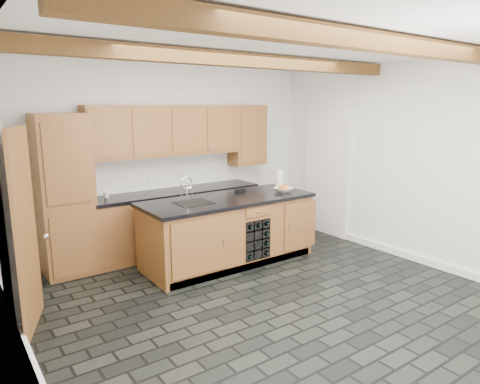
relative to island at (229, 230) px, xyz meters
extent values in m
plane|color=black|center=(-0.31, -1.28, -0.46)|extent=(5.00, 5.00, 0.00)
plane|color=white|center=(-0.31, 1.22, 0.94)|extent=(5.00, 0.00, 5.00)
plane|color=white|center=(-2.81, -1.28, 0.94)|extent=(0.00, 5.00, 5.00)
plane|color=white|center=(2.19, -1.28, 0.94)|extent=(0.00, 5.00, 5.00)
plane|color=white|center=(-0.31, -1.28, 2.34)|extent=(5.00, 5.00, 0.00)
cube|color=brown|center=(-0.31, -2.48, 2.24)|extent=(4.90, 0.15, 0.15)
cube|color=brown|center=(-0.31, -0.68, 2.24)|extent=(4.90, 0.15, 0.15)
cube|color=white|center=(-2.79, -1.28, -0.41)|extent=(0.04, 5.00, 0.10)
cube|color=white|center=(2.17, -1.28, -0.41)|extent=(0.04, 5.00, 0.10)
cube|color=white|center=(-2.78, 0.02, 0.56)|extent=(0.06, 0.94, 2.04)
cube|color=#995B31|center=(-2.63, -0.33, 0.54)|extent=(0.31, 0.77, 2.00)
cube|color=white|center=(2.16, 0.22, 0.56)|extent=(0.06, 0.98, 2.04)
cube|color=black|center=(2.19, 0.22, 0.54)|extent=(0.02, 0.86, 1.96)
cube|color=#995B31|center=(-1.96, 0.92, 0.59)|extent=(0.65, 0.60, 2.10)
cube|color=#995B31|center=(-0.33, 0.92, -0.02)|extent=(2.60, 0.60, 0.88)
cube|color=black|center=(-0.33, 0.92, 0.44)|extent=(2.64, 0.62, 0.05)
cube|color=white|center=(-0.33, 1.21, 0.73)|extent=(2.60, 0.02, 0.52)
cube|color=#995B31|center=(-0.43, 1.04, 1.36)|extent=(2.40, 0.35, 0.75)
cube|color=#995B31|center=(1.07, 1.04, 1.24)|extent=(0.60, 0.35, 1.00)
cube|color=#995B31|center=(-0.01, 0.02, -0.02)|extent=(2.40, 0.90, 0.88)
cube|color=black|center=(-0.01, 0.02, 0.44)|extent=(2.46, 0.96, 0.05)
cube|color=#995B31|center=(-0.73, -0.45, 0.02)|extent=(0.80, 0.02, 0.70)
cube|color=#995B31|center=(0.94, -0.45, 0.02)|extent=(0.60, 0.02, 0.70)
cube|color=black|center=(0.17, -0.29, -0.06)|extent=(0.42, 0.30, 0.56)
cylinder|color=black|center=(0.03, -0.33, 0.15)|extent=(0.07, 0.26, 0.07)
cylinder|color=black|center=(0.17, -0.33, 0.15)|extent=(0.07, 0.26, 0.07)
cylinder|color=black|center=(0.31, -0.33, 0.01)|extent=(0.07, 0.26, 0.07)
cylinder|color=black|center=(0.31, -0.33, -0.27)|extent=(0.07, 0.26, 0.07)
cylinder|color=black|center=(0.31, -0.33, -0.13)|extent=(0.07, 0.26, 0.07)
cylinder|color=black|center=(0.31, -0.33, 0.15)|extent=(0.07, 0.26, 0.07)
cylinder|color=black|center=(0.03, -0.33, -0.27)|extent=(0.07, 0.26, 0.07)
cube|color=black|center=(-0.56, 0.02, 0.46)|extent=(0.45, 0.40, 0.02)
cylinder|color=silver|center=(-0.56, 0.20, 0.57)|extent=(0.02, 0.02, 0.20)
torus|color=silver|center=(-0.56, 0.20, 0.71)|extent=(0.18, 0.02, 0.18)
cylinder|color=silver|center=(-0.64, 0.20, 0.51)|extent=(0.02, 0.02, 0.08)
cylinder|color=silver|center=(-0.48, 0.20, 0.51)|extent=(0.02, 0.02, 0.08)
cube|color=black|center=(0.39, 0.28, 0.48)|extent=(0.17, 0.12, 0.04)
cylinder|color=black|center=(0.39, 0.28, 0.51)|extent=(0.11, 0.11, 0.01)
imported|color=white|center=(0.90, -0.12, 0.50)|extent=(0.29, 0.29, 0.06)
sphere|color=#AC171D|center=(0.95, -0.12, 0.53)|extent=(0.07, 0.07, 0.07)
sphere|color=orange|center=(0.91, -0.07, 0.53)|extent=(0.07, 0.07, 0.07)
sphere|color=olive|center=(0.86, -0.09, 0.53)|extent=(0.07, 0.07, 0.07)
sphere|color=#BE481C|center=(0.86, -0.14, 0.53)|extent=(0.07, 0.07, 0.07)
sphere|color=#F2A71B|center=(0.91, -0.16, 0.53)|extent=(0.07, 0.07, 0.07)
cylinder|color=white|center=(1.11, 0.23, 0.60)|extent=(0.13, 0.13, 0.27)
imported|color=white|center=(-1.39, 1.00, 0.51)|extent=(0.11, 0.11, 0.08)
camera|label=1|loc=(-3.25, -4.82, 1.73)|focal=32.00mm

